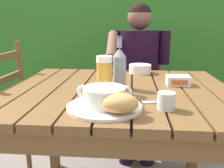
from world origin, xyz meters
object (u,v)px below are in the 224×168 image
(butter_tub, at_px, (178,80))
(diner_bowl, at_px, (140,69))
(serving_plate, at_px, (104,107))
(person_eating, at_px, (138,70))
(bread_roll, at_px, (120,103))
(table_knife, at_px, (140,103))
(water_glass_small, at_px, (166,101))
(beer_glass, at_px, (104,74))
(soup_bowl, at_px, (104,96))
(chair_near_diner, at_px, (137,94))
(beer_bottle, at_px, (118,67))

(butter_tub, distance_m, diner_bowl, 0.35)
(serving_plate, xyz_separation_m, butter_tub, (0.35, 0.38, 0.02))
(person_eating, bearing_deg, bread_roll, -94.71)
(table_knife, bearing_deg, water_glass_small, -32.47)
(beer_glass, height_order, water_glass_small, beer_glass)
(person_eating, distance_m, serving_plate, 1.03)
(bread_roll, bearing_deg, person_eating, 85.29)
(soup_bowl, bearing_deg, diner_bowl, 77.03)
(serving_plate, xyz_separation_m, beer_glass, (-0.02, 0.22, 0.08))
(soup_bowl, distance_m, water_glass_small, 0.23)
(diner_bowl, bearing_deg, bread_roll, -97.05)
(person_eating, relative_size, butter_tub, 10.59)
(person_eating, xyz_separation_m, bread_roll, (-0.09, -1.09, 0.09))
(bread_roll, relative_size, beer_glass, 0.79)
(chair_near_diner, height_order, diner_bowl, chair_near_diner)
(soup_bowl, bearing_deg, person_eating, 81.46)
(butter_tub, bearing_deg, table_knife, -122.91)
(bread_roll, height_order, water_glass_small, bread_roll)
(diner_bowl, bearing_deg, butter_tub, -56.97)
(person_eating, distance_m, beer_bottle, 0.75)
(soup_bowl, height_order, bread_roll, soup_bowl)
(table_knife, bearing_deg, butter_tub, 57.09)
(water_glass_small, height_order, table_knife, water_glass_small)
(chair_near_diner, height_order, soup_bowl, chair_near_diner)
(bread_roll, distance_m, diner_bowl, 0.76)
(chair_near_diner, relative_size, butter_tub, 7.84)
(beer_bottle, xyz_separation_m, butter_tub, (0.31, 0.09, -0.08))
(serving_plate, relative_size, diner_bowl, 2.00)
(table_knife, bearing_deg, person_eating, 89.17)
(serving_plate, xyz_separation_m, beer_bottle, (0.04, 0.29, 0.10))
(beer_glass, relative_size, table_knife, 1.01)
(soup_bowl, distance_m, beer_glass, 0.22)
(person_eating, distance_m, diner_bowl, 0.35)
(person_eating, xyz_separation_m, table_knife, (-0.01, -0.95, 0.05))
(bread_roll, bearing_deg, table_knife, 61.13)
(serving_plate, height_order, butter_tub, butter_tub)
(soup_bowl, relative_size, diner_bowl, 1.47)
(soup_bowl, distance_m, bread_roll, 0.10)
(chair_near_diner, relative_size, beer_glass, 5.40)
(water_glass_small, distance_m, butter_tub, 0.40)
(soup_bowl, bearing_deg, beer_bottle, 82.90)
(soup_bowl, bearing_deg, water_glass_small, 1.34)
(serving_plate, distance_m, water_glass_small, 0.23)
(serving_plate, height_order, table_knife, serving_plate)
(beer_glass, height_order, table_knife, beer_glass)
(soup_bowl, height_order, beer_bottle, beer_bottle)
(beer_bottle, bearing_deg, soup_bowl, -97.10)
(person_eating, bearing_deg, soup_bowl, -98.54)
(serving_plate, height_order, diner_bowl, diner_bowl)
(chair_near_diner, xyz_separation_m, beer_bottle, (-0.12, -0.92, 0.41))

